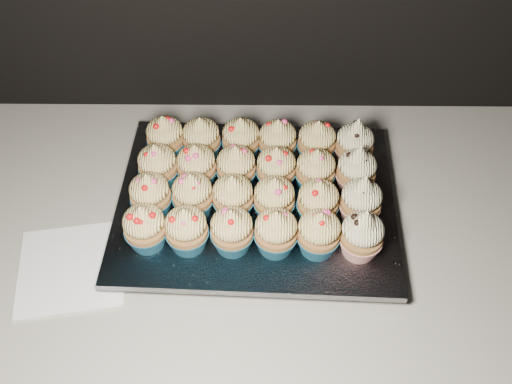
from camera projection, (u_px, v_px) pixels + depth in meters
cabinet at (198, 356)px, 1.26m from camera, size 2.40×0.60×0.86m
worktop at (176, 237)px, 0.92m from camera, size 2.44×0.64×0.04m
napkin at (71, 268)px, 0.86m from camera, size 0.18×0.18×0.00m
baking_tray at (256, 208)px, 0.92m from camera, size 0.41×0.32×0.02m
foil_lining at (256, 201)px, 0.91m from camera, size 0.45×0.36×0.01m
cupcake_0 at (145, 227)px, 0.82m from camera, size 0.06×0.06×0.08m
cupcake_1 at (187, 229)px, 0.82m from camera, size 0.06×0.06×0.08m
cupcake_2 at (232, 230)px, 0.82m from camera, size 0.06×0.06×0.08m
cupcake_3 at (276, 232)px, 0.81m from camera, size 0.06×0.06×0.08m
cupcake_4 at (319, 233)px, 0.81m from camera, size 0.06×0.06×0.08m
cupcake_5 at (362, 235)px, 0.81m from camera, size 0.06×0.06×0.10m
cupcake_6 at (150, 195)px, 0.86m from camera, size 0.06×0.06×0.08m
cupcake_7 at (193, 195)px, 0.86m from camera, size 0.06×0.06×0.08m
cupcake_8 at (233, 197)px, 0.86m from camera, size 0.06×0.06×0.08m
cupcake_9 at (274, 199)px, 0.85m from camera, size 0.06×0.06×0.08m
cupcake_10 at (318, 202)px, 0.85m from camera, size 0.06×0.06×0.08m
cupcake_11 at (361, 201)px, 0.85m from camera, size 0.06×0.06×0.10m
cupcake_12 at (158, 166)px, 0.90m from camera, size 0.06×0.06×0.08m
cupcake_13 at (197, 166)px, 0.90m from camera, size 0.06×0.06×0.08m
cupcake_14 at (236, 167)px, 0.90m from camera, size 0.06×0.06×0.08m
cupcake_15 at (276, 168)px, 0.89m from camera, size 0.06×0.06×0.08m
cupcake_16 at (315, 171)px, 0.89m from camera, size 0.06×0.06×0.08m
cupcake_17 at (356, 170)px, 0.89m from camera, size 0.06×0.06×0.10m
cupcake_18 at (165, 137)px, 0.94m from camera, size 0.06×0.06×0.08m
cupcake_19 at (202, 139)px, 0.94m from camera, size 0.06×0.06×0.08m
cupcake_20 at (241, 139)px, 0.94m from camera, size 0.06×0.06×0.08m
cupcake_21 at (278, 141)px, 0.93m from camera, size 0.06×0.06×0.08m
cupcake_22 at (317, 142)px, 0.93m from camera, size 0.06×0.06×0.08m
cupcake_23 at (355, 144)px, 0.93m from camera, size 0.06×0.06×0.10m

